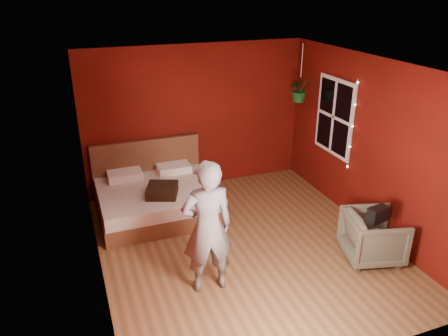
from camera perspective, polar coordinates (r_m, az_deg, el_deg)
The scene contains 10 objects.
floor at distance 6.46m, azimuth 2.64°, elevation -10.18°, with size 4.50×4.50×0.00m, color brown.
room_walls at distance 5.71m, azimuth 2.95°, elevation 4.00°, with size 4.04×4.54×2.62m.
window at distance 7.44m, azimuth 14.22°, elevation 6.51°, with size 0.05×0.97×1.27m.
fairy_lights at distance 7.02m, azimuth 16.43°, elevation 5.27°, with size 0.04×0.04×1.45m.
bed at distance 7.32m, azimuth -8.82°, elevation -3.72°, with size 1.88×1.60×1.04m.
person at distance 5.24m, azimuth -2.20°, elevation -7.78°, with size 0.63×0.41×1.72m, color slate.
armchair at distance 6.37m, azimuth 18.90°, elevation -8.47°, with size 0.73×0.75×0.68m, color #6B6B54.
handbag at distance 6.01m, azimuth 19.44°, elevation -5.72°, with size 0.28×0.14×0.20m, color black.
throw_pillow at distance 6.87m, azimuth -8.07°, elevation -2.91°, with size 0.46×0.46×0.16m, color black.
hanging_plant at distance 7.76m, azimuth 9.88°, elevation 10.07°, with size 0.45×0.41×0.99m.
Camera 1 is at (-2.16, -4.93, 3.57)m, focal length 35.00 mm.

